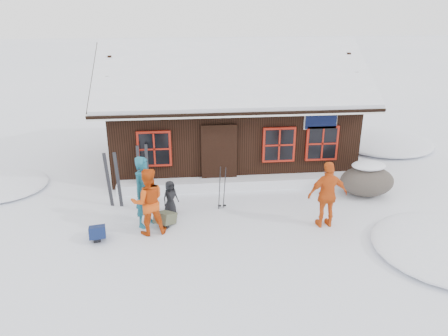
{
  "coord_description": "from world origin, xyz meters",
  "views": [
    {
      "loc": [
        -0.27,
        -10.42,
        5.67
      ],
      "look_at": [
        0.88,
        0.72,
        1.3
      ],
      "focal_mm": 35.0,
      "sensor_mm": 36.0,
      "label": 1
    }
  ],
  "objects_px": {
    "skier_orange_left": "(148,202)",
    "backpack_blue": "(98,235)",
    "backpack_olive": "(165,220)",
    "skier_teal": "(145,192)",
    "skier_orange_right": "(328,195)",
    "skier_crouched": "(170,197)",
    "boulder": "(367,180)",
    "ski_poles": "(222,189)"
  },
  "relations": [
    {
      "from": "skier_crouched",
      "to": "backpack_blue",
      "type": "relative_size",
      "value": 1.86
    },
    {
      "from": "skier_crouched",
      "to": "ski_poles",
      "type": "height_order",
      "value": "ski_poles"
    },
    {
      "from": "skier_crouched",
      "to": "backpack_olive",
      "type": "height_order",
      "value": "skier_crouched"
    },
    {
      "from": "skier_orange_left",
      "to": "backpack_blue",
      "type": "height_order",
      "value": "skier_orange_left"
    },
    {
      "from": "backpack_olive",
      "to": "skier_teal",
      "type": "bearing_deg",
      "value": -156.49
    },
    {
      "from": "skier_teal",
      "to": "ski_poles",
      "type": "relative_size",
      "value": 1.47
    },
    {
      "from": "ski_poles",
      "to": "backpack_blue",
      "type": "xyz_separation_m",
      "value": [
        -3.28,
        -1.44,
        -0.47
      ]
    },
    {
      "from": "skier_orange_right",
      "to": "skier_orange_left",
      "type": "bearing_deg",
      "value": -5.48
    },
    {
      "from": "skier_orange_left",
      "to": "skier_crouched",
      "type": "xyz_separation_m",
      "value": [
        0.53,
        1.05,
        -0.4
      ]
    },
    {
      "from": "boulder",
      "to": "skier_orange_right",
      "type": "bearing_deg",
      "value": -136.32
    },
    {
      "from": "skier_orange_left",
      "to": "skier_orange_right",
      "type": "xyz_separation_m",
      "value": [
        4.62,
        -0.1,
        0.02
      ]
    },
    {
      "from": "skier_crouched",
      "to": "backpack_blue",
      "type": "distance_m",
      "value": 2.24
    },
    {
      "from": "skier_crouched",
      "to": "boulder",
      "type": "bearing_deg",
      "value": -28.55
    },
    {
      "from": "skier_teal",
      "to": "skier_orange_right",
      "type": "distance_m",
      "value": 4.75
    },
    {
      "from": "skier_teal",
      "to": "skier_crouched",
      "type": "distance_m",
      "value": 1.01
    },
    {
      "from": "backpack_olive",
      "to": "skier_crouched",
      "type": "bearing_deg",
      "value": 111.63
    },
    {
      "from": "skier_orange_left",
      "to": "ski_poles",
      "type": "distance_m",
      "value": 2.35
    },
    {
      "from": "skier_orange_left",
      "to": "ski_poles",
      "type": "xyz_separation_m",
      "value": [
        1.99,
        1.21,
        -0.27
      ]
    },
    {
      "from": "skier_teal",
      "to": "skier_orange_left",
      "type": "xyz_separation_m",
      "value": [
        0.1,
        -0.43,
        -0.08
      ]
    },
    {
      "from": "skier_teal",
      "to": "skier_orange_right",
      "type": "bearing_deg",
      "value": -57.82
    },
    {
      "from": "skier_crouched",
      "to": "skier_orange_right",
      "type": "bearing_deg",
      "value": -50.31
    },
    {
      "from": "skier_teal",
      "to": "backpack_blue",
      "type": "height_order",
      "value": "skier_teal"
    },
    {
      "from": "skier_orange_left",
      "to": "backpack_blue",
      "type": "xyz_separation_m",
      "value": [
        -1.29,
        -0.22,
        -0.74
      ]
    },
    {
      "from": "boulder",
      "to": "ski_poles",
      "type": "height_order",
      "value": "ski_poles"
    },
    {
      "from": "skier_teal",
      "to": "boulder",
      "type": "bearing_deg",
      "value": -40.65
    },
    {
      "from": "backpack_olive",
      "to": "ski_poles",
      "type": "bearing_deg",
      "value": 61.16
    },
    {
      "from": "skier_orange_right",
      "to": "boulder",
      "type": "bearing_deg",
      "value": -140.56
    },
    {
      "from": "boulder",
      "to": "ski_poles",
      "type": "bearing_deg",
      "value": -174.05
    },
    {
      "from": "ski_poles",
      "to": "backpack_olive",
      "type": "relative_size",
      "value": 2.43
    },
    {
      "from": "boulder",
      "to": "backpack_olive",
      "type": "bearing_deg",
      "value": -167.67
    },
    {
      "from": "backpack_olive",
      "to": "boulder",
      "type": "bearing_deg",
      "value": 45.19
    },
    {
      "from": "skier_teal",
      "to": "ski_poles",
      "type": "xyz_separation_m",
      "value": [
        2.1,
        0.78,
        -0.35
      ]
    },
    {
      "from": "skier_orange_left",
      "to": "skier_orange_right",
      "type": "height_order",
      "value": "skier_orange_right"
    },
    {
      "from": "skier_crouched",
      "to": "boulder",
      "type": "distance_m",
      "value": 6.0
    },
    {
      "from": "skier_crouched",
      "to": "backpack_olive",
      "type": "distance_m",
      "value": 0.79
    },
    {
      "from": "ski_poles",
      "to": "backpack_blue",
      "type": "bearing_deg",
      "value": -156.3
    },
    {
      "from": "boulder",
      "to": "backpack_blue",
      "type": "bearing_deg",
      "value": -166.21
    },
    {
      "from": "ski_poles",
      "to": "backpack_olive",
      "type": "height_order",
      "value": "ski_poles"
    },
    {
      "from": "skier_teal",
      "to": "ski_poles",
      "type": "height_order",
      "value": "skier_teal"
    },
    {
      "from": "skier_teal",
      "to": "skier_orange_right",
      "type": "xyz_separation_m",
      "value": [
        4.72,
        -0.53,
        -0.06
      ]
    },
    {
      "from": "backpack_olive",
      "to": "skier_orange_right",
      "type": "bearing_deg",
      "value": 26.79
    },
    {
      "from": "skier_orange_left",
      "to": "boulder",
      "type": "bearing_deg",
      "value": -175.93
    }
  ]
}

